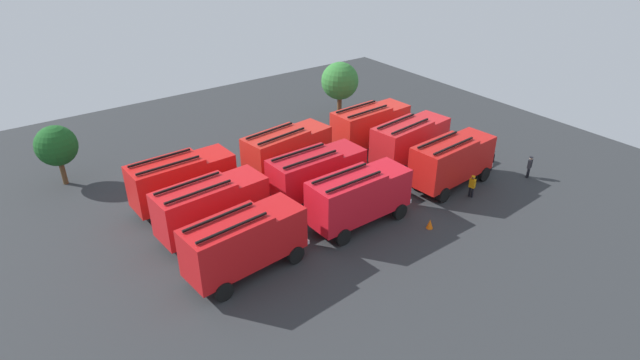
{
  "coord_description": "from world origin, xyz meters",
  "views": [
    {
      "loc": [
        -18.81,
        -26.05,
        18.8
      ],
      "look_at": [
        0.0,
        0.0,
        1.4
      ],
      "focal_mm": 28.98,
      "sensor_mm": 36.0,
      "label": 1
    }
  ],
  "objects_px": {
    "fire_truck_2": "(452,160)",
    "tree_0": "(56,146)",
    "firefighter_2": "(202,167)",
    "tree_1": "(340,81)",
    "fire_truck_6": "(182,179)",
    "traffic_cone_0": "(430,224)",
    "fire_truck_1": "(359,196)",
    "fire_truck_3": "(211,205)",
    "firefighter_1": "(472,185)",
    "fire_truck_4": "(317,173)",
    "fire_truck_7": "(287,150)",
    "firefighter_0": "(492,159)",
    "fire_truck_8": "(370,125)",
    "fire_truck_0": "(244,240)",
    "fire_truck_5": "(410,140)",
    "firefighter_3": "(530,166)"
  },
  "relations": [
    {
      "from": "fire_truck_2",
      "to": "traffic_cone_0",
      "type": "height_order",
      "value": "fire_truck_2"
    },
    {
      "from": "fire_truck_1",
      "to": "fire_truck_3",
      "type": "relative_size",
      "value": 0.99
    },
    {
      "from": "tree_1",
      "to": "fire_truck_7",
      "type": "bearing_deg",
      "value": -145.83
    },
    {
      "from": "fire_truck_3",
      "to": "firefighter_1",
      "type": "xyz_separation_m",
      "value": [
        17.07,
        -6.46,
        -1.21
      ]
    },
    {
      "from": "fire_truck_5",
      "to": "fire_truck_2",
      "type": "bearing_deg",
      "value": -97.69
    },
    {
      "from": "fire_truck_5",
      "to": "fire_truck_6",
      "type": "bearing_deg",
      "value": 158.9
    },
    {
      "from": "fire_truck_8",
      "to": "firefighter_0",
      "type": "relative_size",
      "value": 4.41
    },
    {
      "from": "firefighter_1",
      "to": "firefighter_2",
      "type": "height_order",
      "value": "firefighter_2"
    },
    {
      "from": "fire_truck_6",
      "to": "traffic_cone_0",
      "type": "bearing_deg",
      "value": -47.47
    },
    {
      "from": "fire_truck_1",
      "to": "firefighter_2",
      "type": "relative_size",
      "value": 4.0
    },
    {
      "from": "firefighter_1",
      "to": "traffic_cone_0",
      "type": "xyz_separation_m",
      "value": [
        -5.38,
        -1.11,
        -0.62
      ]
    },
    {
      "from": "fire_truck_4",
      "to": "firefighter_2",
      "type": "bearing_deg",
      "value": 122.06
    },
    {
      "from": "traffic_cone_0",
      "to": "firefighter_0",
      "type": "bearing_deg",
      "value": 16.56
    },
    {
      "from": "fire_truck_3",
      "to": "traffic_cone_0",
      "type": "relative_size",
      "value": 11.46
    },
    {
      "from": "firefighter_0",
      "to": "tree_1",
      "type": "height_order",
      "value": "tree_1"
    },
    {
      "from": "fire_truck_5",
      "to": "firefighter_2",
      "type": "relative_size",
      "value": 4.1
    },
    {
      "from": "firefighter_1",
      "to": "traffic_cone_0",
      "type": "relative_size",
      "value": 2.63
    },
    {
      "from": "fire_truck_2",
      "to": "fire_truck_4",
      "type": "height_order",
      "value": "same"
    },
    {
      "from": "fire_truck_1",
      "to": "tree_1",
      "type": "bearing_deg",
      "value": 54.62
    },
    {
      "from": "fire_truck_2",
      "to": "tree_0",
      "type": "height_order",
      "value": "tree_0"
    },
    {
      "from": "fire_truck_0",
      "to": "tree_1",
      "type": "distance_m",
      "value": 24.8
    },
    {
      "from": "fire_truck_4",
      "to": "firefighter_2",
      "type": "xyz_separation_m",
      "value": [
        -5.22,
        7.75,
        -1.13
      ]
    },
    {
      "from": "fire_truck_4",
      "to": "fire_truck_6",
      "type": "height_order",
      "value": "same"
    },
    {
      "from": "fire_truck_5",
      "to": "fire_truck_7",
      "type": "relative_size",
      "value": 1.0
    },
    {
      "from": "firefighter_2",
      "to": "firefighter_3",
      "type": "relative_size",
      "value": 1.05
    },
    {
      "from": "fire_truck_0",
      "to": "tree_0",
      "type": "bearing_deg",
      "value": 103.73
    },
    {
      "from": "fire_truck_0",
      "to": "fire_truck_8",
      "type": "relative_size",
      "value": 1.01
    },
    {
      "from": "fire_truck_2",
      "to": "fire_truck_8",
      "type": "height_order",
      "value": "same"
    },
    {
      "from": "firefighter_0",
      "to": "traffic_cone_0",
      "type": "height_order",
      "value": "firefighter_0"
    },
    {
      "from": "fire_truck_2",
      "to": "fire_truck_5",
      "type": "xyz_separation_m",
      "value": [
        0.05,
        4.38,
        0.0
      ]
    },
    {
      "from": "firefighter_2",
      "to": "tree_0",
      "type": "height_order",
      "value": "tree_0"
    },
    {
      "from": "firefighter_1",
      "to": "firefighter_2",
      "type": "bearing_deg",
      "value": 126.15
    },
    {
      "from": "fire_truck_0",
      "to": "tree_0",
      "type": "relative_size",
      "value": 1.6
    },
    {
      "from": "fire_truck_1",
      "to": "tree_0",
      "type": "bearing_deg",
      "value": 128.49
    },
    {
      "from": "fire_truck_6",
      "to": "tree_0",
      "type": "distance_m",
      "value": 10.43
    },
    {
      "from": "fire_truck_0",
      "to": "fire_truck_2",
      "type": "distance_m",
      "value": 17.23
    },
    {
      "from": "fire_truck_0",
      "to": "fire_truck_1",
      "type": "bearing_deg",
      "value": -4.6
    },
    {
      "from": "fire_truck_2",
      "to": "fire_truck_7",
      "type": "height_order",
      "value": "same"
    },
    {
      "from": "fire_truck_2",
      "to": "fire_truck_7",
      "type": "xyz_separation_m",
      "value": [
        -8.84,
        8.51,
        0.0
      ]
    },
    {
      "from": "fire_truck_7",
      "to": "firefighter_0",
      "type": "xyz_separation_m",
      "value": [
        13.47,
        -8.71,
        -1.23
      ]
    },
    {
      "from": "tree_1",
      "to": "traffic_cone_0",
      "type": "xyz_separation_m",
      "value": [
        -7.16,
        -18.9,
        -3.39
      ]
    },
    {
      "from": "fire_truck_3",
      "to": "tree_1",
      "type": "relative_size",
      "value": 1.33
    },
    {
      "from": "fire_truck_6",
      "to": "traffic_cone_0",
      "type": "height_order",
      "value": "fire_truck_6"
    },
    {
      "from": "firefighter_2",
      "to": "tree_1",
      "type": "height_order",
      "value": "tree_1"
    },
    {
      "from": "fire_truck_3",
      "to": "firefighter_3",
      "type": "xyz_separation_m",
      "value": [
        23.05,
        -7.03,
        -1.18
      ]
    },
    {
      "from": "fire_truck_3",
      "to": "firefighter_2",
      "type": "xyz_separation_m",
      "value": [
        2.6,
        7.43,
        -1.13
      ]
    },
    {
      "from": "firefighter_3",
      "to": "tree_1",
      "type": "bearing_deg",
      "value": -2.56
    },
    {
      "from": "firefighter_1",
      "to": "fire_truck_4",
      "type": "bearing_deg",
      "value": 136.4
    },
    {
      "from": "firefighter_0",
      "to": "firefighter_1",
      "type": "bearing_deg",
      "value": -116.43
    },
    {
      "from": "fire_truck_2",
      "to": "tree_0",
      "type": "relative_size",
      "value": 1.59
    }
  ]
}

